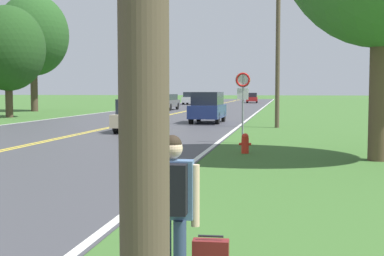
% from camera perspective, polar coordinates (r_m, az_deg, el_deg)
% --- Properties ---
extents(hitchhiker_person, '(0.56, 0.40, 1.64)m').
position_cam_1_polar(hitchhiker_person, '(5.42, -2.19, -7.50)').
color(hitchhiker_person, navy).
rests_on(hitchhiker_person, ground).
extents(fire_hydrant, '(0.40, 0.24, 0.67)m').
position_cam_1_polar(fire_hydrant, '(17.67, 5.68, -1.62)').
color(fire_hydrant, red).
rests_on(fire_hydrant, ground).
extents(traffic_sign, '(0.60, 0.10, 2.78)m').
position_cam_1_polar(traffic_sign, '(20.89, 5.45, 4.11)').
color(traffic_sign, gray).
rests_on(traffic_sign, ground).
extents(utility_pole_midground, '(1.80, 0.24, 8.89)m').
position_cam_1_polar(utility_pole_midground, '(29.91, 9.15, 8.87)').
color(utility_pole_midground, brown).
rests_on(utility_pole_midground, ground).
extents(tree_left_verge, '(5.54, 5.54, 8.38)m').
position_cam_1_polar(tree_left_verge, '(42.73, -19.05, 8.02)').
color(tree_left_verge, '#473828').
rests_on(tree_left_verge, ground).
extents(tree_right_cluster, '(6.78, 6.78, 11.23)m').
position_cam_1_polar(tree_right_cluster, '(54.10, -16.60, 9.47)').
color(tree_right_cluster, '#473828').
rests_on(tree_right_cluster, ground).
extents(car_champagne_hatchback_nearest, '(1.79, 4.02, 1.64)m').
position_cam_1_polar(car_champagne_hatchback_nearest, '(26.69, -5.63, 1.45)').
color(car_champagne_hatchback_nearest, black).
rests_on(car_champagne_hatchback_nearest, ground).
extents(car_dark_blue_suv_approaching, '(1.90, 4.31, 1.95)m').
position_cam_1_polar(car_dark_blue_suv_approaching, '(33.68, 1.69, 2.28)').
color(car_dark_blue_suv_approaching, black).
rests_on(car_dark_blue_suv_approaching, ground).
extents(car_dark_grey_suv_mid_near, '(2.00, 4.97, 1.64)m').
position_cam_1_polar(car_dark_grey_suv_mid_near, '(55.00, -2.77, 2.85)').
color(car_dark_grey_suv_mid_near, black).
rests_on(car_dark_grey_suv_mid_near, ground).
extents(car_white_van_mid_far, '(2.08, 4.12, 1.76)m').
position_cam_1_polar(car_white_van_mid_far, '(75.44, -0.09, 3.22)').
color(car_white_van_mid_far, black).
rests_on(car_white_van_mid_far, ground).
extents(car_red_van_receding, '(1.87, 4.79, 1.60)m').
position_cam_1_polar(car_red_van_receding, '(85.39, 6.43, 3.25)').
color(car_red_van_receding, black).
rests_on(car_red_van_receding, ground).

